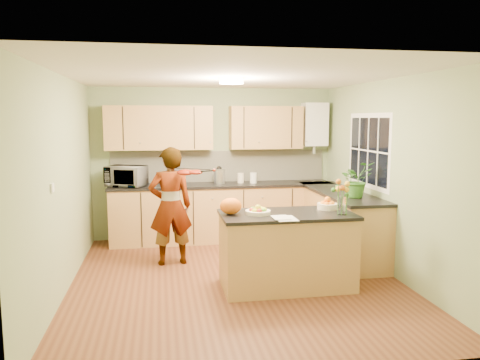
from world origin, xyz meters
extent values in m
plane|color=#582B19|center=(0.00, 0.00, 0.00)|extent=(4.50, 4.50, 0.00)
cube|color=silver|center=(0.00, 0.00, 2.50)|extent=(4.00, 4.50, 0.02)
cube|color=#9AAE7C|center=(0.00, 2.25, 1.25)|extent=(4.00, 0.02, 2.50)
cube|color=#9AAE7C|center=(0.00, -2.25, 1.25)|extent=(4.00, 0.02, 2.50)
cube|color=#9AAE7C|center=(-2.00, 0.00, 1.25)|extent=(0.02, 4.50, 2.50)
cube|color=#9AAE7C|center=(2.00, 0.00, 1.25)|extent=(0.02, 4.50, 2.50)
cube|color=#AB8344|center=(0.10, 1.95, 0.45)|extent=(3.60, 0.60, 0.90)
cube|color=black|center=(0.10, 1.94, 0.92)|extent=(3.64, 0.62, 0.04)
cube|color=#AB8344|center=(1.70, 0.85, 0.45)|extent=(0.60, 2.20, 0.90)
cube|color=black|center=(1.69, 0.85, 0.92)|extent=(0.62, 2.24, 0.04)
cube|color=beige|center=(0.10, 2.23, 1.20)|extent=(3.60, 0.02, 0.52)
cube|color=#AB8344|center=(-0.90, 2.08, 1.85)|extent=(1.70, 0.34, 0.70)
cube|color=#AB8344|center=(0.85, 2.08, 1.85)|extent=(1.20, 0.34, 0.70)
cube|color=white|center=(1.70, 2.09, 1.90)|extent=(0.40, 0.30, 0.72)
cylinder|color=silver|center=(1.70, 2.09, 1.50)|extent=(0.06, 0.06, 0.20)
cube|color=white|center=(1.99, 0.60, 1.55)|extent=(0.01, 1.30, 1.05)
cube|color=black|center=(1.99, 0.60, 1.55)|extent=(0.01, 1.18, 0.92)
cube|color=white|center=(-1.99, -0.60, 1.30)|extent=(0.02, 0.09, 0.09)
cylinder|color=#FFEABF|center=(0.00, 0.30, 2.46)|extent=(0.30, 0.30, 0.06)
cylinder|color=white|center=(0.00, 0.30, 2.49)|extent=(0.10, 0.10, 0.02)
cube|color=#AB8344|center=(0.56, -0.34, 0.43)|extent=(1.53, 0.76, 0.86)
cube|color=black|center=(0.56, -0.34, 0.88)|extent=(1.56, 0.80, 0.04)
cylinder|color=#FAE7C8|center=(0.21, -0.34, 0.92)|extent=(0.29, 0.29, 0.04)
cylinder|color=#FAE7C8|center=(1.11, -0.19, 0.93)|extent=(0.25, 0.25, 0.07)
cylinder|color=silver|center=(1.16, -0.52, 1.00)|extent=(0.11, 0.11, 0.21)
ellipsoid|color=orange|center=(-0.10, -0.29, 0.99)|extent=(0.31, 0.28, 0.19)
cube|color=silver|center=(0.46, -0.64, 0.90)|extent=(0.22, 0.31, 0.01)
imported|color=#DFAE88|center=(-0.77, 0.79, 0.81)|extent=(0.64, 0.46, 1.62)
imported|color=white|center=(-1.43, 1.91, 1.10)|extent=(0.69, 0.60, 0.32)
cube|color=navy|center=(-0.67, 1.99, 1.05)|extent=(0.29, 0.23, 0.22)
cylinder|color=silver|center=(0.05, 1.96, 1.06)|extent=(0.18, 0.18, 0.24)
sphere|color=black|center=(0.05, 1.96, 1.23)|extent=(0.09, 0.09, 0.09)
cylinder|color=#FAE7C8|center=(0.41, 2.00, 1.02)|extent=(0.14, 0.14, 0.16)
cylinder|color=white|center=(0.61, 1.94, 1.03)|extent=(0.13, 0.13, 0.17)
imported|color=#356E24|center=(1.70, 0.32, 1.18)|extent=(0.51, 0.47, 0.49)
camera|label=1|loc=(-0.90, -5.56, 2.00)|focal=35.00mm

